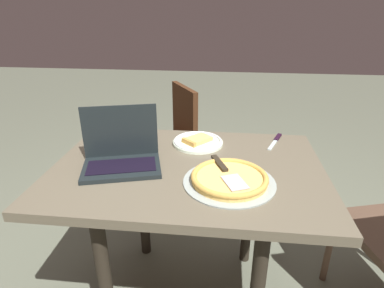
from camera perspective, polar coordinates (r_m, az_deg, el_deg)
The scene contains 6 objects.
dining_table at distance 1.41m, azimuth -0.73°, elevation -7.43°, with size 1.15×0.80×0.77m.
laptop at distance 1.37m, azimuth -12.53°, elevation -1.74°, with size 0.36×0.29×0.25m.
pizza_plate at distance 1.56m, azimuth 1.02°, elevation 0.43°, with size 0.25×0.25×0.04m.
pizza_tray at distance 1.24m, azimuth 6.68°, elevation -6.14°, with size 0.36×0.36×0.04m.
table_knife at distance 1.66m, azimuth 14.76°, elevation 0.68°, with size 0.09×0.20×0.01m.
chair_near at distance 2.32m, azimuth -3.79°, elevation 1.18°, with size 0.54×0.54×0.87m.
Camera 1 is at (-0.15, 1.20, 1.40)m, focal length 29.84 mm.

